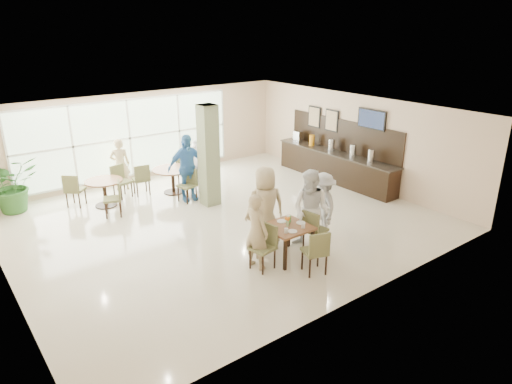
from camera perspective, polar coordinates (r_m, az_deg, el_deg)
ground at (r=11.86m, az=-4.29°, el=-3.59°), size 10.00×10.00×0.00m
room_shell at (r=11.28m, az=-4.52°, el=4.35°), size 10.00×10.00×10.00m
window_bank at (r=15.00m, az=-15.50°, el=6.50°), size 7.00×0.04×7.00m
column at (r=12.54m, az=-5.94°, el=4.51°), size 0.45×0.45×2.80m
main_table at (r=9.78m, az=3.94°, el=-4.79°), size 0.91×0.91×0.75m
round_table_left at (r=13.27m, az=-18.45°, el=0.61°), size 1.02×1.02×0.75m
round_table_right at (r=13.81m, az=-10.38°, el=2.26°), size 1.19×1.19×0.75m
chairs_main_table at (r=9.84m, az=4.24°, el=-5.78°), size 2.00×2.10×0.95m
chairs_table_left at (r=13.29m, az=-18.54°, el=0.26°), size 1.88×1.91×0.95m
chairs_table_right at (r=13.84m, az=-10.54°, el=1.79°), size 2.12×2.00×0.95m
tabletop_clutter at (r=9.73m, az=4.35°, el=-3.91°), size 0.71×0.73×0.21m
buffet_counter at (r=14.90m, az=9.87°, el=3.48°), size 0.64×4.70×1.95m
wall_tv at (r=14.00m, az=14.26°, el=8.82°), size 0.06×1.00×0.58m
framed_art_a at (r=15.09m, az=9.44°, el=8.80°), size 0.05×0.55×0.70m
framed_art_b at (r=15.64m, az=7.31°, el=9.31°), size 0.05×0.55×0.70m
potted_plant at (r=13.82m, az=-28.19°, el=0.79°), size 1.65×1.65×1.48m
teen_left at (r=9.33m, az=0.02°, el=-4.94°), size 0.49×0.65×1.63m
teen_far at (r=10.27m, az=1.15°, el=-1.80°), size 1.02×0.77×1.85m
teen_right at (r=10.13m, az=6.93°, el=-2.32°), size 0.96×1.08×1.84m
teen_standing at (r=10.82m, az=8.35°, el=-1.63°), size 0.94×1.17×1.57m
adult_a at (r=13.04m, az=-8.63°, el=3.01°), size 1.19×0.75×1.93m
adult_b at (r=14.17m, az=-7.17°, el=3.60°), size 0.66×1.43×1.52m
adult_standing at (r=14.39m, az=-16.62°, el=3.33°), size 0.68×0.56×1.60m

